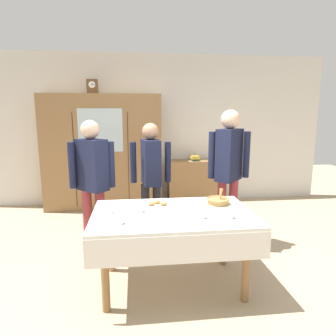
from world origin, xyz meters
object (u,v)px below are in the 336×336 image
(person_beside_shelf, at_px, (151,171))
(person_by_cabinet, at_px, (92,175))
(bread_basket, at_px, (218,201))
(pastry_plate, at_px, (157,205))
(dining_table, at_px, (173,225))
(tea_cup_near_right, at_px, (120,222))
(bookshelf_low, at_px, (194,182))
(tea_cup_far_right, at_px, (109,211))
(tea_cup_front_edge, at_px, (201,216))
(spoon_back_edge, at_px, (195,206))
(tea_cup_back_edge, at_px, (230,216))
(tea_cup_near_left, at_px, (139,210))
(wall_cabinet, at_px, (103,152))
(person_behind_table_right, at_px, (229,164))
(book_stack, at_px, (195,158))
(mantel_clock, at_px, (92,87))
(spoon_near_right, at_px, (127,206))

(person_beside_shelf, relative_size, person_by_cabinet, 0.97)
(bread_basket, xyz_separation_m, pastry_plate, (-0.63, -0.02, -0.02))
(dining_table, xyz_separation_m, tea_cup_near_right, (-0.48, -0.23, 0.14))
(bookshelf_low, distance_m, person_by_cabinet, 2.49)
(tea_cup_far_right, distance_m, tea_cup_front_edge, 0.85)
(bookshelf_low, height_order, spoon_back_edge, bookshelf_low)
(tea_cup_near_right, relative_size, person_by_cabinet, 0.08)
(spoon_back_edge, bearing_deg, tea_cup_back_edge, -59.69)
(bookshelf_low, bearing_deg, tea_cup_near_right, -113.12)
(tea_cup_near_left, relative_size, pastry_plate, 0.46)
(wall_cabinet, xyz_separation_m, bookshelf_low, (1.64, 0.05, -0.59))
(wall_cabinet, height_order, spoon_back_edge, wall_cabinet)
(dining_table, bearing_deg, tea_cup_far_right, 174.38)
(tea_cup_back_edge, relative_size, person_behind_table_right, 0.08)
(book_stack, relative_size, tea_cup_far_right, 1.78)
(book_stack, height_order, pastry_plate, book_stack)
(dining_table, height_order, tea_cup_far_right, tea_cup_far_right)
(person_beside_shelf, bearing_deg, mantel_clock, 120.52)
(pastry_plate, bearing_deg, tea_cup_near_right, -127.77)
(tea_cup_back_edge, xyz_separation_m, person_by_cabinet, (-1.31, 0.99, 0.19))
(dining_table, bearing_deg, book_stack, 74.30)
(tea_cup_near_left, bearing_deg, tea_cup_front_edge, -22.78)
(book_stack, relative_size, tea_cup_front_edge, 1.78)
(wall_cabinet, relative_size, tea_cup_near_left, 15.46)
(pastry_plate, bearing_deg, spoon_near_right, 172.68)
(mantel_clock, bearing_deg, wall_cabinet, 0.29)
(pastry_plate, distance_m, spoon_near_right, 0.31)
(tea_cup_near_left, distance_m, spoon_back_edge, 0.58)
(person_behind_table_right, bearing_deg, person_by_cabinet, -177.60)
(mantel_clock, distance_m, tea_cup_far_right, 2.89)
(tea_cup_near_left, relative_size, tea_cup_back_edge, 1.00)
(pastry_plate, bearing_deg, bookshelf_low, 70.13)
(mantel_clock, relative_size, spoon_near_right, 2.02)
(bookshelf_low, height_order, tea_cup_near_right, same)
(wall_cabinet, xyz_separation_m, tea_cup_front_edge, (1.13, -2.76, -0.22))
(person_beside_shelf, height_order, person_behind_table_right, person_behind_table_right)
(person_by_cabinet, bearing_deg, tea_cup_near_left, -54.57)
(tea_cup_near_left, relative_size, tea_cup_front_edge, 1.00)
(book_stack, height_order, person_behind_table_right, person_behind_table_right)
(tea_cup_near_left, bearing_deg, pastry_plate, 43.45)
(wall_cabinet, xyz_separation_m, mantel_clock, (-0.13, -0.00, 1.11))
(bookshelf_low, bearing_deg, person_beside_shelf, -119.91)
(person_beside_shelf, bearing_deg, tea_cup_far_right, -113.39)
(bookshelf_low, relative_size, spoon_back_edge, 8.18)
(tea_cup_front_edge, xyz_separation_m, person_by_cabinet, (-1.06, 0.96, 0.19))
(spoon_near_right, bearing_deg, bread_basket, -1.49)
(bookshelf_low, relative_size, book_stack, 4.21)
(tea_cup_front_edge, bearing_deg, bookshelf_low, 79.57)
(tea_cup_front_edge, distance_m, person_beside_shelf, 1.33)
(person_beside_shelf, height_order, person_by_cabinet, person_by_cabinet)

